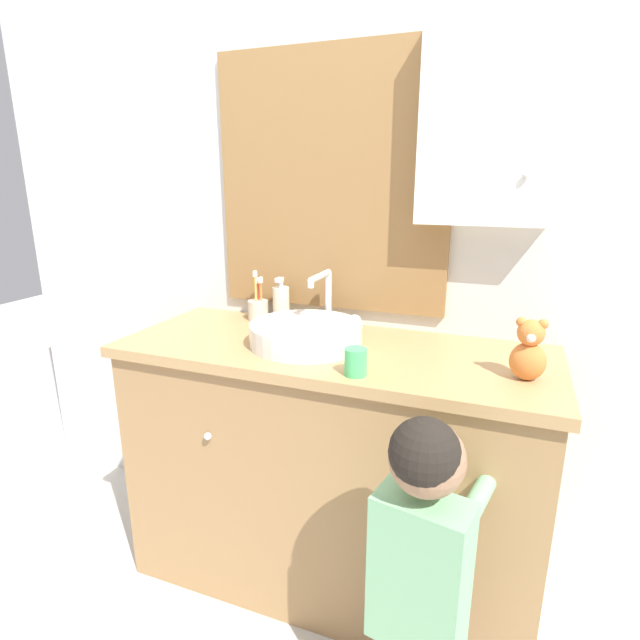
{
  "coord_description": "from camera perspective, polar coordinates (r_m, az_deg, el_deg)",
  "views": [
    {
      "loc": [
        0.52,
        -1.11,
        1.42
      ],
      "look_at": [
        -0.02,
        0.27,
        0.99
      ],
      "focal_mm": 28.0,
      "sensor_mm": 36.0,
      "label": 1
    }
  ],
  "objects": [
    {
      "name": "soap_dispenser",
      "position": [
        1.88,
        -4.47,
        1.85
      ],
      "size": [
        0.06,
        0.06,
        0.17
      ],
      "color": "beige",
      "rests_on": "vanity_counter"
    },
    {
      "name": "wall_back",
      "position": [
        1.82,
        5.19,
        11.18
      ],
      "size": [
        3.2,
        0.18,
        2.5
      ],
      "color": "silver",
      "rests_on": "ground_plane"
    },
    {
      "name": "toothbrush_holder",
      "position": [
        1.92,
        -7.07,
        1.27
      ],
      "size": [
        0.08,
        0.08,
        0.19
      ],
      "color": "beige",
      "rests_on": "vanity_counter"
    },
    {
      "name": "drinking_cup",
      "position": [
        1.38,
        4.1,
        -4.8
      ],
      "size": [
        0.06,
        0.06,
        0.08
      ],
      "primitive_type": "cylinder",
      "color": "#4CC670",
      "rests_on": "vanity_counter"
    },
    {
      "name": "child_figure",
      "position": [
        1.3,
        11.45,
        -26.22
      ],
      "size": [
        0.28,
        0.44,
        0.94
      ],
      "color": "slate",
      "rests_on": "ground_plane"
    },
    {
      "name": "sink_basin",
      "position": [
        1.63,
        -1.51,
        -1.45
      ],
      "size": [
        0.37,
        0.42,
        0.22
      ],
      "color": "white",
      "rests_on": "vanity_counter"
    },
    {
      "name": "teddy_bear",
      "position": [
        1.44,
        22.76,
        -3.29
      ],
      "size": [
        0.09,
        0.08,
        0.17
      ],
      "color": "orange",
      "rests_on": "vanity_counter"
    },
    {
      "name": "vanity_counter",
      "position": [
        1.81,
        1.3,
        -16.5
      ],
      "size": [
        1.4,
        0.55,
        0.89
      ],
      "color": "#A37A4C",
      "rests_on": "ground_plane"
    }
  ]
}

